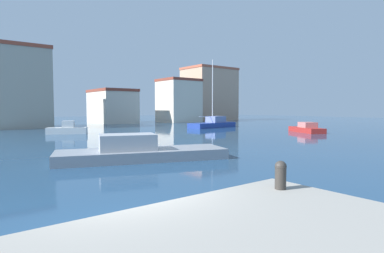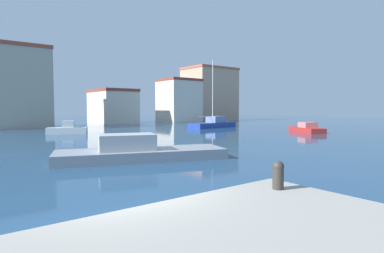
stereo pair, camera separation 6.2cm
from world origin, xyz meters
name	(u,v)px [view 1 (the left image)]	position (x,y,z in m)	size (l,w,h in m)	color
water	(175,136)	(15.00, 20.00, 0.00)	(160.00, 160.00, 0.00)	navy
mooring_bollard	(281,174)	(2.54, -2.04, 1.44)	(0.24, 0.24, 0.58)	#38332D
sailboat_blue_outer_mooring	(213,123)	(27.06, 28.01, 0.57)	(8.16, 3.54, 9.62)	#233D93
motorboat_grey_distant_north	(139,152)	(5.17, 9.06, 0.44)	(9.32, 5.42, 1.40)	gray
motorboat_red_far_left	(307,129)	(29.46, 14.55, 0.42)	(4.03, 5.43, 1.17)	#B22823
motorboat_white_mid_harbor	(67,129)	(7.00, 28.79, 0.48)	(4.20, 2.85, 1.41)	white
warehouse_block	(15,88)	(4.39, 44.51, 5.66)	(8.22, 9.28, 11.31)	#B2A893
harbor_office	(112,106)	(21.12, 49.87, 3.12)	(6.48, 9.87, 6.23)	beige
waterfront_apartments	(179,101)	(33.11, 45.33, 4.26)	(7.08, 6.74, 8.50)	beige
yacht_club	(209,94)	(43.93, 48.67, 5.94)	(10.99, 8.19, 11.86)	tan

